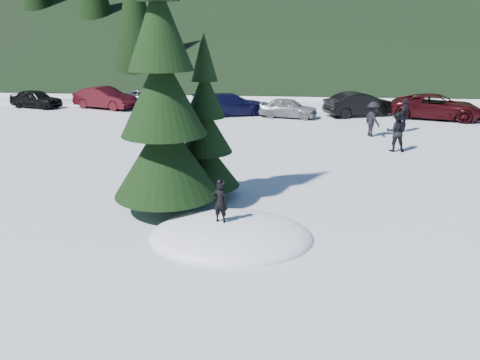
# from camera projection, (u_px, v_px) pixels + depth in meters

# --- Properties ---
(ground) EXTENTS (200.00, 200.00, 0.00)m
(ground) POSITION_uv_depth(u_px,v_px,m) (231.00, 237.00, 12.75)
(ground) COLOR white
(ground) RESTS_ON ground
(snow_mound) EXTENTS (4.48, 3.52, 0.96)m
(snow_mound) POSITION_uv_depth(u_px,v_px,m) (231.00, 237.00, 12.75)
(snow_mound) COLOR white
(snow_mound) RESTS_ON ground
(spruce_tall) EXTENTS (3.20, 3.20, 8.60)m
(spruce_tall) POSITION_uv_depth(u_px,v_px,m) (163.00, 104.00, 13.63)
(spruce_tall) COLOR #311C10
(spruce_tall) RESTS_ON ground
(spruce_short) EXTENTS (2.20, 2.20, 5.37)m
(spruce_short) POSITION_uv_depth(u_px,v_px,m) (206.00, 135.00, 15.24)
(spruce_short) COLOR #311C10
(spruce_short) RESTS_ON ground
(child_skier) EXTENTS (0.47, 0.37, 1.14)m
(child_skier) POSITION_uv_depth(u_px,v_px,m) (220.00, 202.00, 12.39)
(child_skier) COLOR black
(child_skier) RESTS_ON snow_mound
(adult_0) EXTENTS (0.93, 0.74, 1.84)m
(adult_0) POSITION_uv_depth(u_px,v_px,m) (396.00, 132.00, 21.44)
(adult_0) COLOR black
(adult_0) RESTS_ON ground
(adult_1) EXTENTS (0.88, 1.15, 1.82)m
(adult_1) POSITION_uv_depth(u_px,v_px,m) (404.00, 115.00, 25.62)
(adult_1) COLOR black
(adult_1) RESTS_ON ground
(adult_2) EXTENTS (1.07, 1.35, 1.82)m
(adult_2) POSITION_uv_depth(u_px,v_px,m) (373.00, 119.00, 24.43)
(adult_2) COLOR black
(adult_2) RESTS_ON ground
(car_0) EXTENTS (4.07, 2.42, 1.30)m
(car_0) POSITION_uv_depth(u_px,v_px,m) (36.00, 99.00, 33.44)
(car_0) COLOR black
(car_0) RESTS_ON ground
(car_1) EXTENTS (4.87, 3.03, 1.51)m
(car_1) POSITION_uv_depth(u_px,v_px,m) (105.00, 98.00, 33.06)
(car_1) COLOR #36090E
(car_1) RESTS_ON ground
(car_2) EXTENTS (4.85, 2.73, 1.28)m
(car_2) POSITION_uv_depth(u_px,v_px,m) (153.00, 98.00, 33.89)
(car_2) COLOR #45484C
(car_2) RESTS_ON ground
(car_3) EXTENTS (5.30, 3.55, 1.43)m
(car_3) POSITION_uv_depth(u_px,v_px,m) (231.00, 104.00, 30.54)
(car_3) COLOR black
(car_3) RESTS_ON ground
(car_4) EXTENTS (3.91, 2.28, 1.25)m
(car_4) POSITION_uv_depth(u_px,v_px,m) (288.00, 108.00, 29.71)
(car_4) COLOR gray
(car_4) RESTS_ON ground
(car_5) EXTENTS (4.89, 3.21, 1.52)m
(car_5) POSITION_uv_depth(u_px,v_px,m) (360.00, 104.00, 30.23)
(car_5) COLOR black
(car_5) RESTS_ON ground
(car_6) EXTENTS (6.00, 4.06, 1.53)m
(car_6) POSITION_uv_depth(u_px,v_px,m) (437.00, 107.00, 29.31)
(car_6) COLOR black
(car_6) RESTS_ON ground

